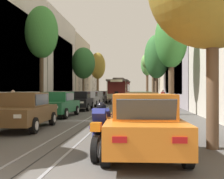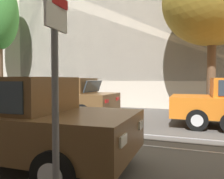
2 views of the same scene
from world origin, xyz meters
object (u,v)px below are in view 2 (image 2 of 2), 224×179
Objects in this scene: parked_car_brown_second_left at (15,120)px; parked_car_brown_second_right at (65,97)px; street_sign_post at (56,77)px; street_tree_kerb_right_near at (213,1)px.

parked_car_brown_second_left and parked_car_brown_second_right have the same top height.
parked_car_brown_second_right is 7.92m from street_sign_post.
street_tree_kerb_right_near is 9.34m from street_sign_post.
street_tree_kerb_right_near is at bearing -26.61° from parked_car_brown_second_left.
street_tree_kerb_right_near reaches higher than street_sign_post.
parked_car_brown_second_left is 5.49m from parked_car_brown_second_right.
parked_car_brown_second_right is (5.07, 2.11, 0.00)m from parked_car_brown_second_left.
parked_car_brown_second_right is at bearing 31.44° from street_sign_post.
parked_car_brown_second_left is 8.75m from street_tree_kerb_right_near.
parked_car_brown_second_left is 1.00× the size of parked_car_brown_second_right.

